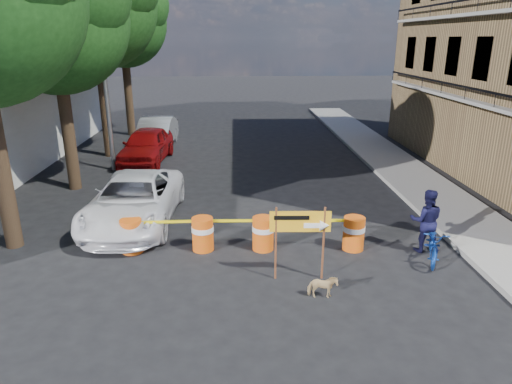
{
  "coord_description": "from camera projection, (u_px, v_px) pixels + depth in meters",
  "views": [
    {
      "loc": [
        -0.8,
        -9.53,
        5.33
      ],
      "look_at": [
        -0.24,
        2.4,
        1.3
      ],
      "focal_mm": 32.0,
      "sensor_mm": 36.0,
      "label": 1
    }
  ],
  "objects": [
    {
      "name": "ground",
      "position": [
        271.0,
        276.0,
        10.76
      ],
      "size": [
        120.0,
        120.0,
        0.0
      ],
      "primitive_type": "plane",
      "color": "black",
      "rests_on": "ground"
    },
    {
      "name": "barrel_far_right",
      "position": [
        354.0,
        233.0,
        12.02
      ],
      "size": [
        0.58,
        0.58,
        0.9
      ],
      "color": "orange",
      "rests_on": "ground"
    },
    {
      "name": "tree_mid_a",
      "position": [
        55.0,
        17.0,
        15.17
      ],
      "size": [
        5.25,
        5.0,
        8.68
      ],
      "color": "#332316",
      "rests_on": "ground"
    },
    {
      "name": "barrel_far_left",
      "position": [
        132.0,
        235.0,
        11.88
      ],
      "size": [
        0.58,
        0.58,
        0.9
      ],
      "color": "orange",
      "rests_on": "ground"
    },
    {
      "name": "detour_sign",
      "position": [
        308.0,
        227.0,
        10.26
      ],
      "size": [
        1.38,
        0.27,
        1.78
      ],
      "rotation": [
        0.0,
        0.0,
        -0.04
      ],
      "color": "#592D19",
      "rests_on": "ground"
    },
    {
      "name": "suv_white",
      "position": [
        134.0,
        200.0,
        13.67
      ],
      "size": [
        2.58,
        5.27,
        1.44
      ],
      "primitive_type": "imported",
      "rotation": [
        0.0,
        0.0,
        -0.04
      ],
      "color": "white",
      "rests_on": "ground"
    },
    {
      "name": "bicycle",
      "position": [
        436.0,
        229.0,
        11.3
      ],
      "size": [
        0.86,
        1.04,
        1.7
      ],
      "primitive_type": "imported",
      "rotation": [
        0.0,
        0.0,
        -0.35
      ],
      "color": "#133B9B",
      "rests_on": "ground"
    },
    {
      "name": "sedan_red",
      "position": [
        146.0,
        145.0,
        20.53
      ],
      "size": [
        2.16,
        4.59,
        1.52
      ],
      "primitive_type": "imported",
      "rotation": [
        0.0,
        0.0,
        -0.08
      ],
      "color": "maroon",
      "rests_on": "ground"
    },
    {
      "name": "sedan_silver",
      "position": [
        156.0,
        133.0,
        23.22
      ],
      "size": [
        1.72,
        4.64,
        1.52
      ],
      "primitive_type": "imported",
      "rotation": [
        0.0,
        0.0,
        -0.02
      ],
      "color": "#A5A8AC",
      "rests_on": "ground"
    },
    {
      "name": "dog",
      "position": [
        322.0,
        287.0,
        9.79
      ],
      "size": [
        0.65,
        0.33,
        0.53
      ],
      "primitive_type": "imported",
      "rotation": [
        0.0,
        0.0,
        1.51
      ],
      "color": "#D7B67B",
      "rests_on": "ground"
    },
    {
      "name": "pedestrian",
      "position": [
        426.0,
        221.0,
        11.8
      ],
      "size": [
        0.96,
        0.83,
        1.7
      ],
      "primitive_type": "imported",
      "rotation": [
        0.0,
        0.0,
        2.89
      ],
      "color": "black",
      "rests_on": "ground"
    },
    {
      "name": "barrel_mid_left",
      "position": [
        203.0,
        233.0,
        11.98
      ],
      "size": [
        0.58,
        0.58,
        0.9
      ],
      "color": "orange",
      "rests_on": "ground"
    },
    {
      "name": "tree_mid_b",
      "position": [
        96.0,
        5.0,
        19.67
      ],
      "size": [
        5.67,
        5.4,
        9.62
      ],
      "color": "#332316",
      "rests_on": "ground"
    },
    {
      "name": "barrel_mid_right",
      "position": [
        263.0,
        233.0,
        12.01
      ],
      "size": [
        0.58,
        0.58,
        0.9
      ],
      "color": "orange",
      "rests_on": "ground"
    },
    {
      "name": "tree_far",
      "position": [
        123.0,
        21.0,
        24.56
      ],
      "size": [
        5.04,
        4.8,
        8.84
      ],
      "color": "#332316",
      "rests_on": "ground"
    },
    {
      "name": "streetlamp",
      "position": [
        105.0,
        64.0,
        18.09
      ],
      "size": [
        1.25,
        0.18,
        8.0
      ],
      "color": "gray",
      "rests_on": "ground"
    },
    {
      "name": "sidewalk_east",
      "position": [
        427.0,
        190.0,
        16.69
      ],
      "size": [
        2.4,
        40.0,
        0.15
      ],
      "primitive_type": "cube",
      "color": "gray",
      "rests_on": "ground"
    }
  ]
}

